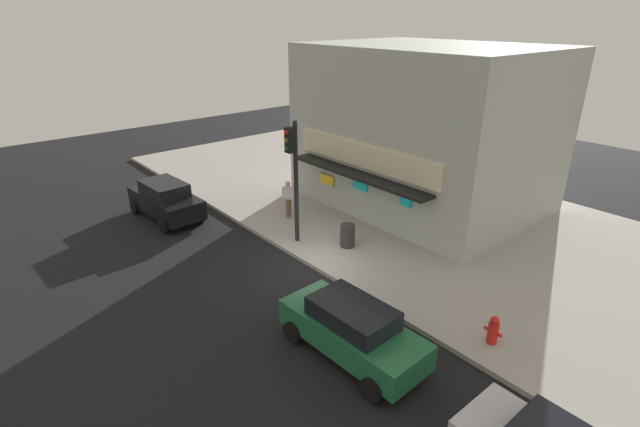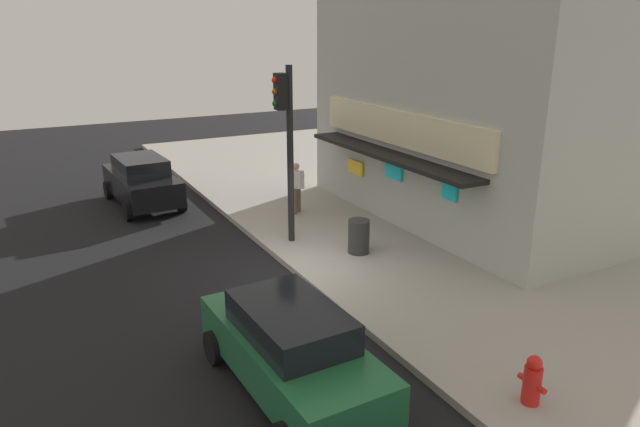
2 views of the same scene
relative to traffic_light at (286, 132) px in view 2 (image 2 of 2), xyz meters
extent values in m
plane|color=black|center=(1.85, -0.72, -3.29)|extent=(54.23, 54.23, 0.00)
cube|color=#A39E93|center=(1.85, 6.04, -3.21)|extent=(36.15, 13.52, 0.16)
cube|color=#ADB2A8|center=(0.36, 7.39, 0.50)|extent=(10.38, 7.82, 7.26)
cube|color=beige|center=(0.36, 3.40, -0.11)|extent=(7.89, 0.16, 1.01)
cube|color=black|center=(0.36, 3.05, -0.88)|extent=(7.47, 0.90, 0.12)
cube|color=yellow|center=(-1.97, 3.42, -1.78)|extent=(0.89, 0.08, 0.45)
cube|color=#19D8E5|center=(0.21, 3.42, -1.46)|extent=(0.81, 0.08, 0.44)
cube|color=#19D8E5|center=(2.75, 3.42, -1.45)|extent=(0.55, 0.08, 0.44)
cylinder|color=black|center=(0.00, 0.11, -0.69)|extent=(0.18, 0.18, 4.87)
cube|color=black|center=(0.00, -0.14, 1.07)|extent=(0.32, 0.28, 0.95)
sphere|color=red|center=(0.00, -0.29, 1.37)|extent=(0.18, 0.18, 0.18)
sphere|color=brown|center=(0.00, -0.29, 1.07)|extent=(0.18, 0.18, 0.18)
sphere|color=#0F4C19|center=(0.00, -0.29, 0.77)|extent=(0.18, 0.18, 0.18)
cylinder|color=red|center=(8.60, 0.32, -2.80)|extent=(0.30, 0.30, 0.65)
sphere|color=red|center=(8.60, 0.32, -2.40)|extent=(0.25, 0.25, 0.25)
cylinder|color=red|center=(8.39, 0.32, -2.77)|extent=(0.12, 0.10, 0.10)
cylinder|color=red|center=(8.81, 0.32, -2.77)|extent=(0.12, 0.10, 0.10)
cylinder|color=#2D2D2D|center=(1.69, 1.31, -2.67)|extent=(0.58, 0.58, 0.92)
cylinder|color=brown|center=(-2.16, 1.24, -2.71)|extent=(0.22, 0.22, 0.85)
cylinder|color=brown|center=(-2.31, 1.46, -2.71)|extent=(0.22, 0.22, 0.85)
cube|color=silver|center=(-2.24, 1.35, -2.00)|extent=(0.49, 0.45, 0.56)
sphere|color=tan|center=(-2.24, 1.35, -1.58)|extent=(0.22, 0.22, 0.22)
cylinder|color=silver|center=(-2.04, 1.49, -2.03)|extent=(0.14, 0.14, 0.51)
cylinder|color=silver|center=(-2.43, 1.21, -2.03)|extent=(0.14, 0.14, 0.51)
cube|color=black|center=(-6.01, -2.78, -2.56)|extent=(4.27, 1.98, 0.83)
cube|color=black|center=(-6.01, -2.78, -1.86)|extent=(2.33, 1.59, 0.55)
cylinder|color=black|center=(-4.59, -1.82, -2.97)|extent=(0.65, 0.26, 0.64)
cylinder|color=black|center=(-4.50, -3.57, -2.97)|extent=(0.65, 0.26, 0.64)
cylinder|color=black|center=(-7.51, -1.98, -2.97)|extent=(0.65, 0.26, 0.64)
cylinder|color=black|center=(-7.42, -3.73, -2.97)|extent=(0.65, 0.26, 0.64)
cube|color=#1E6038|center=(6.27, -2.87, -2.59)|extent=(4.33, 1.82, 0.76)
cube|color=black|center=(6.27, -2.87, -1.95)|extent=(2.36, 1.49, 0.53)
cylinder|color=black|center=(7.74, -1.98, -2.97)|extent=(0.65, 0.24, 0.64)
cylinder|color=black|center=(4.74, -2.08, -2.97)|extent=(0.65, 0.24, 0.64)
cylinder|color=black|center=(4.80, -3.76, -2.97)|extent=(0.65, 0.24, 0.64)
camera|label=1|loc=(13.62, -10.25, 5.37)|focal=26.33mm
camera|label=2|loc=(14.10, -6.49, 2.73)|focal=32.62mm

